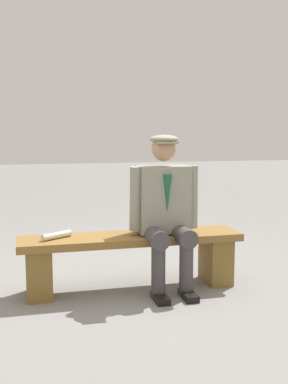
{
  "coord_description": "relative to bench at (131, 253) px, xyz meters",
  "views": [
    {
      "loc": [
        0.81,
        3.65,
        1.3
      ],
      "look_at": [
        -0.11,
        0.0,
        0.81
      ],
      "focal_mm": 43.76,
      "sensor_mm": 36.0,
      "label": 1
    }
  ],
  "objects": [
    {
      "name": "bench",
      "position": [
        0.0,
        0.0,
        0.0
      ],
      "size": [
        1.82,
        0.39,
        0.46
      ],
      "color": "brown",
      "rests_on": "ground"
    },
    {
      "name": "ground_plane",
      "position": [
        0.0,
        0.0,
        -0.3
      ],
      "size": [
        30.0,
        30.0,
        0.0
      ],
      "primitive_type": "plane",
      "color": "gray"
    },
    {
      "name": "rolled_magazine",
      "position": [
        0.6,
        -0.01,
        0.18
      ],
      "size": [
        0.25,
        0.19,
        0.05
      ],
      "primitive_type": "cylinder",
      "rotation": [
        0.0,
        1.57,
        0.57
      ],
      "color": "beige",
      "rests_on": "bench"
    },
    {
      "name": "seated_man",
      "position": [
        -0.27,
        0.06,
        0.39
      ],
      "size": [
        0.58,
        0.58,
        1.27
      ],
      "color": "gray",
      "rests_on": "ground"
    }
  ]
}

